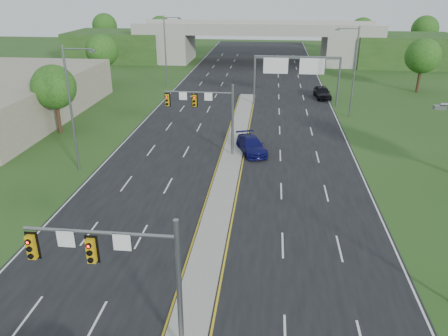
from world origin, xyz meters
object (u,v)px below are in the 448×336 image
Objects in this scene: sign_gantry at (296,67)px; overpass at (256,45)px; car_far_b at (251,145)px; signal_mast_near at (125,265)px; signal_mast_far at (209,108)px; car_far_c at (322,92)px.

sign_gantry is 0.14× the size of overpass.
overpass is 54.08m from car_far_b.
signal_mast_near is at bearing -91.62° from overpass.
signal_mast_near is 0.60× the size of sign_gantry.
signal_mast_far is 21.91m from sign_gantry.
sign_gantry is at bearing 56.03° from car_far_b.
signal_mast_far is at bearing 175.58° from car_far_b.
sign_gantry is 20.02m from car_far_b.
signal_mast_near is 80.11m from overpass.
signal_mast_far reaches higher than car_far_c.
sign_gantry is 35.75m from overpass.
signal_mast_far reaches higher than car_far_b.
signal_mast_near is at bearing -101.25° from sign_gantry.
car_far_c is at bearing 75.01° from signal_mast_near.
signal_mast_near is 25.00m from signal_mast_far.
overpass is (-6.68, 35.08, -1.69)m from sign_gantry.
overpass is at bearing 103.48° from car_far_c.
signal_mast_near is 45.88m from sign_gantry.
sign_gantry reaches higher than car_far_c.
signal_mast_near reaches higher than sign_gantry.
signal_mast_far is 5.77m from car_far_b.
car_far_b is 1.05× the size of car_far_c.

